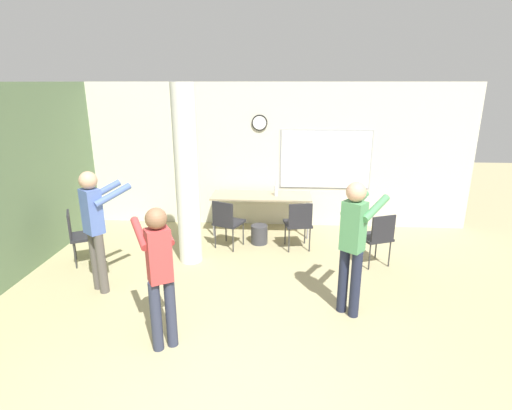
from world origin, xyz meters
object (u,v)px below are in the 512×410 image
at_px(bottle_on_table, 276,190).
at_px(folding_table, 261,197).
at_px(chair_table_right, 299,222).
at_px(chair_by_left_wall, 80,233).
at_px(person_playing_front, 159,268).
at_px(chair_table_left, 227,220).
at_px(chair_mid_room, 377,235).
at_px(person_watching_back, 95,222).
at_px(person_playing_side, 354,239).

bearing_deg(bottle_on_table, folding_table, 175.29).
distance_m(chair_table_right, chair_by_left_wall, 3.56).
relative_size(bottle_on_table, person_playing_front, 0.18).
height_order(chair_table_left, chair_mid_room, same).
xyz_separation_m(folding_table, chair_table_right, (0.68, -0.80, -0.19)).
bearing_deg(folding_table, person_playing_front, -103.65).
bearing_deg(person_watching_back, bottle_on_table, 45.03).
height_order(bottle_on_table, person_playing_front, person_playing_front).
relative_size(chair_mid_room, person_watching_back, 0.51).
xyz_separation_m(chair_by_left_wall, person_watching_back, (0.69, -0.82, 0.49)).
distance_m(bottle_on_table, chair_by_left_wall, 3.45).
height_order(folding_table, chair_table_right, chair_table_right).
distance_m(chair_table_left, person_playing_side, 2.69).
height_order(chair_table_right, chair_mid_room, same).
bearing_deg(chair_table_left, person_playing_side, -46.80).
distance_m(chair_table_right, person_watching_back, 3.24).
bearing_deg(bottle_on_table, chair_by_left_wall, -153.07).
height_order(chair_mid_room, person_watching_back, person_watching_back).
height_order(chair_by_left_wall, person_playing_side, person_playing_side).
bearing_deg(chair_table_left, chair_mid_room, -12.21).
height_order(person_playing_front, person_playing_side, person_playing_side).
relative_size(chair_mid_room, person_playing_side, 0.51).
xyz_separation_m(folding_table, person_playing_front, (-0.87, -3.57, 0.25)).
distance_m(folding_table, chair_by_left_wall, 3.21).
xyz_separation_m(bottle_on_table, chair_mid_room, (1.61, -1.32, -0.34)).
bearing_deg(bottle_on_table, chair_table_left, -136.07).
height_order(folding_table, chair_mid_room, chair_mid_room).
distance_m(bottle_on_table, chair_table_left, 1.20).
xyz_separation_m(folding_table, chair_table_left, (-0.55, -0.82, -0.19)).
bearing_deg(person_playing_side, person_watching_back, 173.98).
bearing_deg(chair_by_left_wall, person_watching_back, -49.58).
relative_size(person_playing_front, person_watching_back, 0.95).
distance_m(folding_table, person_watching_back, 3.19).
xyz_separation_m(chair_table_right, person_playing_side, (0.58, -1.95, 0.49)).
bearing_deg(chair_table_right, chair_table_left, -179.26).
distance_m(folding_table, person_playing_front, 3.68).
xyz_separation_m(chair_by_left_wall, person_playing_side, (4.05, -1.17, 0.49)).
bearing_deg(chair_mid_room, person_watching_back, -165.25).
height_order(person_watching_back, person_playing_side, person_playing_side).
bearing_deg(person_watching_back, chair_table_right, 29.83).
xyz_separation_m(chair_table_left, person_playing_side, (1.81, -1.93, 0.49)).
bearing_deg(chair_mid_room, person_playing_front, -141.11).
xyz_separation_m(chair_table_left, person_playing_front, (-0.32, -2.75, 0.44)).
distance_m(chair_table_left, chair_by_left_wall, 2.36).
height_order(bottle_on_table, person_playing_side, person_playing_side).
relative_size(chair_table_left, chair_mid_room, 1.00).
bearing_deg(folding_table, person_watching_back, -131.17).
xyz_separation_m(chair_table_left, chair_by_left_wall, (-2.24, -0.76, 0.00)).
distance_m(chair_mid_room, person_playing_front, 3.57).
bearing_deg(person_playing_front, bottle_on_table, 72.15).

